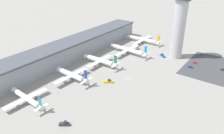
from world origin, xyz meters
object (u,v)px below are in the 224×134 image
service_truck_baggage (163,56)px  car_yellow_taxi (223,70)px  service_truck_catering (65,124)px  car_green_van (202,54)px  airplane_gate_alpha (27,98)px  airplane_gate_echo (143,40)px  car_silver_sedan (191,67)px  airplane_gate_charlie (100,61)px  airplane_gate_bravo (72,75)px  control_tower (179,25)px  car_black_suv (195,63)px  airplane_gate_delta (128,50)px  service_truck_fuel (108,82)px

service_truck_baggage → car_yellow_taxi: 58.65m
service_truck_catering → service_truck_baggage: bearing=-1.5°
car_green_van → airplane_gate_alpha: bearing=155.5°
airplane_gate_echo → car_silver_sedan: (-34.38, -69.74, -3.55)m
airplane_gate_charlie → car_silver_sedan: 85.16m
airplane_gate_bravo → airplane_gate_echo: 116.47m
service_truck_catering → car_silver_sedan: (124.62, -35.95, -0.39)m
control_tower → airplane_gate_echo: 59.44m
service_truck_baggage → car_black_suv: service_truck_baggage is taller
airplane_gate_alpha → car_yellow_taxi: (136.41, -100.46, -3.36)m
airplane_gate_echo → control_tower: bearing=-110.9°
control_tower → airplane_gate_delta: size_ratio=1.53×
service_truck_baggage → car_green_van: 42.82m
service_truck_baggage → airplane_gate_delta: bearing=114.5°
airplane_gate_alpha → airplane_gate_charlie: 78.54m
car_silver_sedan → service_truck_fuel: bearing=146.0°
airplane_gate_delta → airplane_gate_echo: bearing=5.5°
airplane_gate_bravo → car_green_van: 139.94m
airplane_gate_delta → car_black_suv: (18.06, -66.03, -3.91)m
car_silver_sedan → car_black_suv: bearing=-0.6°
airplane_gate_echo → car_green_van: size_ratio=9.77×
car_green_van → car_silver_sedan: bearing=-178.9°
service_truck_fuel → car_yellow_taxi: size_ratio=1.56×
service_truck_baggage → airplane_gate_charlie: bearing=144.4°
airplane_gate_alpha → service_truck_catering: size_ratio=5.52×
airplane_gate_echo → car_yellow_taxi: 98.30m
service_truck_catering → service_truck_baggage: size_ratio=0.86×
car_silver_sedan → service_truck_catering: bearing=163.9°
airplane_gate_bravo → car_green_van: (120.12, -71.68, -4.17)m
airplane_gate_charlie → service_truck_baggage: (54.88, -39.33, -3.85)m
airplane_gate_charlie → car_green_van: size_ratio=8.65×
car_yellow_taxi → airplane_gate_delta: bearing=101.2°
airplane_gate_charlie → car_green_van: airplane_gate_charlie is taller
car_yellow_taxi → airplane_gate_charlie: bearing=120.6°
airplane_gate_alpha → car_black_suv: 155.36m
airplane_gate_charlie → airplane_gate_delta: 40.14m
control_tower → airplane_gate_delta: bearing=116.3°
control_tower → car_silver_sedan: 42.85m
car_yellow_taxi → service_truck_fuel: bearing=138.2°
control_tower → service_truck_catering: (-140.67, 14.30, -32.92)m
airplane_gate_delta → car_silver_sedan: bearing=-85.0°
car_silver_sedan → airplane_gate_bravo: bearing=138.6°
control_tower → car_green_van: control_tower is taller
airplane_gate_echo → service_truck_baggage: 44.91m
airplane_gate_alpha → car_silver_sedan: bearing=-31.0°
service_truck_fuel → airplane_gate_charlie: bearing=50.1°
airplane_gate_bravo → service_truck_fuel: (14.51, -26.90, -3.65)m
car_green_van → airplane_gate_echo: bearing=93.1°
service_truck_catering → car_yellow_taxi: bearing=-24.3°
car_black_suv → car_yellow_taxi: bearing=-89.6°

